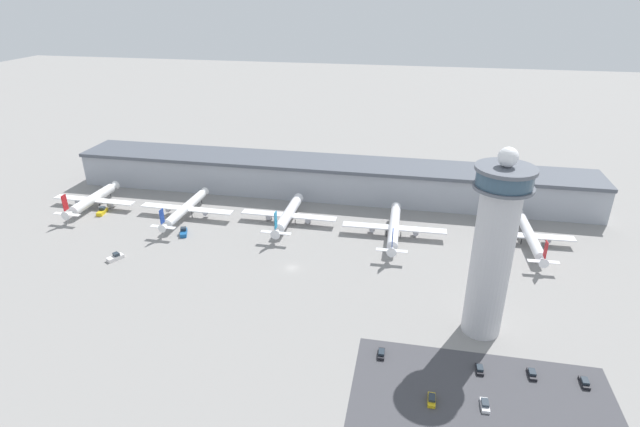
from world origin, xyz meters
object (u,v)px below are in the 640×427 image
at_px(service_truck_baggage, 115,257).
at_px(service_truck_fuel, 184,232).
at_px(car_yellow_taxi, 432,400).
at_px(service_truck_water, 499,247).
at_px(airplane_gate_delta, 394,227).
at_px(airplane_gate_alpha, 93,200).
at_px(service_truck_catering, 102,211).
at_px(car_silver_sedan, 585,382).
at_px(car_maroon_suv, 485,405).
at_px(car_navy_sedan, 532,374).
at_px(car_green_van, 480,369).
at_px(airplane_gate_echo, 530,236).
at_px(control_tower, 493,246).
at_px(airplane_gate_charlie, 288,215).
at_px(airplane_gate_bravo, 186,208).
at_px(car_white_wagon, 381,354).

bearing_deg(service_truck_baggage, service_truck_fuel, 56.31).
bearing_deg(car_yellow_taxi, service_truck_baggage, 157.23).
bearing_deg(service_truck_water, airplane_gate_delta, 177.11).
bearing_deg(airplane_gate_alpha, service_truck_catering, -34.19).
distance_m(airplane_gate_alpha, service_truck_baggage, 53.99).
distance_m(car_silver_sedan, car_maroon_suv, 28.40).
distance_m(service_truck_catering, car_maroon_suv, 175.04).
bearing_deg(car_navy_sedan, car_green_van, -176.44).
height_order(airplane_gate_echo, car_yellow_taxi, airplane_gate_echo).
relative_size(control_tower, airplane_gate_charlie, 1.36).
relative_size(airplane_gate_echo, service_truck_fuel, 6.17).
relative_size(car_yellow_taxi, car_navy_sedan, 1.05).
height_order(control_tower, service_truck_baggage, control_tower).
bearing_deg(service_truck_catering, airplane_gate_charlie, 4.02).
xyz_separation_m(control_tower, airplane_gate_bravo, (-117.55, 55.18, -23.14)).
bearing_deg(control_tower, airplane_gate_delta, 117.74).
distance_m(car_yellow_taxi, car_white_wagon, 19.50).
relative_size(airplane_gate_alpha, service_truck_baggage, 6.11).
bearing_deg(car_maroon_suv, service_truck_baggage, 159.59).
xyz_separation_m(airplane_gate_delta, car_yellow_taxi, (14.40, -85.30, -3.75)).
xyz_separation_m(airplane_gate_echo, car_white_wagon, (-50.66, -74.57, -3.38)).
distance_m(service_truck_baggage, service_truck_water, 143.76).
height_order(airplane_gate_bravo, car_silver_sedan, airplane_gate_bravo).
bearing_deg(car_white_wagon, car_silver_sedan, -1.04).
xyz_separation_m(airplane_gate_alpha, airplane_gate_echo, (186.44, 0.63, -0.08)).
bearing_deg(service_truck_baggage, airplane_gate_charlie, 37.11).
distance_m(service_truck_catering, car_navy_sedan, 181.15).
distance_m(service_truck_fuel, car_navy_sedan, 135.94).
distance_m(control_tower, service_truck_catering, 166.61).
bearing_deg(car_yellow_taxi, airplane_gate_delta, 99.58).
bearing_deg(control_tower, airplane_gate_alpha, 160.73).
relative_size(airplane_gate_echo, car_maroon_suv, 9.52).
bearing_deg(car_yellow_taxi, car_maroon_suv, 3.48).
bearing_deg(service_truck_catering, car_navy_sedan, -22.51).
xyz_separation_m(control_tower, service_truck_baggage, (-127.64, 16.55, -26.74)).
height_order(airplane_gate_charlie, airplane_gate_delta, airplane_gate_charlie).
height_order(airplane_gate_charlie, service_truck_fuel, airplane_gate_charlie).
bearing_deg(car_navy_sedan, car_maroon_suv, -134.58).
bearing_deg(airplane_gate_bravo, car_white_wagon, -38.64).
xyz_separation_m(service_truck_fuel, car_yellow_taxi, (97.77, -71.33, -0.42)).
relative_size(service_truck_catering, car_maroon_suv, 1.52).
xyz_separation_m(airplane_gate_bravo, car_maroon_suv, (115.93, -85.54, -3.84)).
relative_size(service_truck_water, car_maroon_suv, 1.41).
distance_m(service_truck_water, car_navy_sedan, 69.34).
xyz_separation_m(service_truck_baggage, car_silver_sedan, (151.50, -34.36, -0.25)).
distance_m(service_truck_catering, service_truck_water, 167.63).
relative_size(airplane_gate_echo, car_yellow_taxi, 9.38).
xyz_separation_m(airplane_gate_alpha, service_truck_water, (174.83, -4.91, -3.13)).
distance_m(airplane_gate_bravo, airplane_gate_charlie, 44.78).
xyz_separation_m(airplane_gate_bravo, airplane_gate_charlie, (44.69, 2.83, -0.33)).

